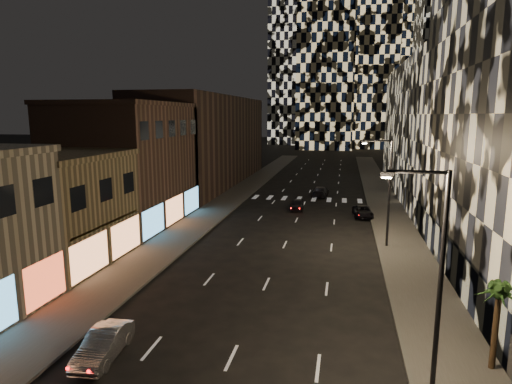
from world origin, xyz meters
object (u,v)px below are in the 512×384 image
at_px(car_dark_rightlane, 363,212).
at_px(palm_tree, 499,297).
at_px(streetlight_near, 435,269).
at_px(car_dark_midlane, 297,205).
at_px(car_dark_oncoming, 320,191).
at_px(streetlight_far, 387,185).
at_px(car_silver_parked, 104,344).

xyz_separation_m(car_dark_rightlane, palm_tree, (4.50, -28.66, 2.85)).
distance_m(streetlight_near, car_dark_midlane, 34.53).
relative_size(car_dark_midlane, car_dark_oncoming, 0.80).
relative_size(streetlight_near, car_dark_rightlane, 2.08).
bearing_deg(car_dark_oncoming, car_dark_midlane, 80.71).
bearing_deg(streetlight_far, palm_tree, -79.91).
distance_m(car_dark_rightlane, palm_tree, 29.15).
height_order(streetlight_near, car_dark_oncoming, streetlight_near).
height_order(streetlight_near, car_dark_rightlane, streetlight_near).
xyz_separation_m(car_dark_midlane, palm_tree, (12.00, -30.72, 2.81)).
xyz_separation_m(streetlight_far, car_dark_midlane, (-8.85, 13.04, -4.71)).
xyz_separation_m(streetlight_near, car_dark_midlane, (-8.85, 33.04, -4.71)).
xyz_separation_m(car_silver_parked, car_dark_oncoming, (7.52, 42.48, 0.02)).
bearing_deg(car_dark_midlane, streetlight_near, -77.60).
distance_m(car_silver_parked, palm_tree, 17.70).
bearing_deg(streetlight_far, streetlight_near, -90.00).
bearing_deg(car_dark_rightlane, car_silver_parked, -116.94).
height_order(streetlight_near, car_silver_parked, streetlight_near).
height_order(car_dark_oncoming, palm_tree, palm_tree).
distance_m(streetlight_far, car_silver_parked, 25.11).
relative_size(car_dark_oncoming, car_dark_rightlane, 1.09).
xyz_separation_m(streetlight_near, car_dark_rightlane, (-1.35, 30.98, -4.75)).
bearing_deg(car_dark_oncoming, streetlight_near, 103.15).
distance_m(streetlight_near, car_dark_rightlane, 31.37).
bearing_deg(streetlight_near, palm_tree, 36.45).
relative_size(car_dark_rightlane, palm_tree, 1.08).
xyz_separation_m(streetlight_near, car_silver_parked, (-14.15, -0.20, -4.69)).
distance_m(car_dark_midlane, car_dark_oncoming, 9.50).
bearing_deg(streetlight_near, car_dark_rightlane, 92.50).
xyz_separation_m(car_silver_parked, palm_tree, (17.30, 2.52, 2.79)).
relative_size(car_dark_midlane, car_dark_rightlane, 0.87).
distance_m(streetlight_near, palm_tree, 4.35).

